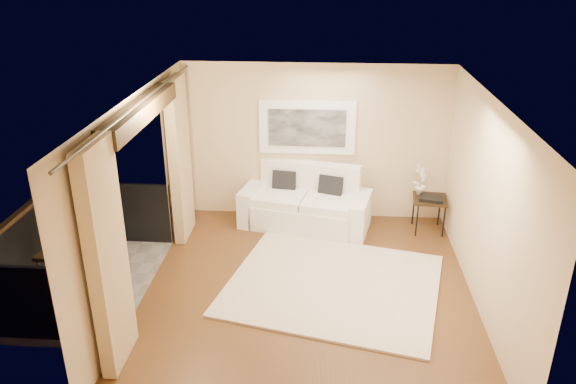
# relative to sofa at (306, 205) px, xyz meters

# --- Properties ---
(floor) EXTENTS (5.00, 5.00, 0.00)m
(floor) POSITION_rel_sofa_xyz_m (0.13, -2.10, -0.36)
(floor) COLOR brown
(floor) RESTS_ON ground
(room_shell) EXTENTS (5.00, 6.40, 5.00)m
(room_shell) POSITION_rel_sofa_xyz_m (-2.00, -2.10, 2.16)
(room_shell) COLOR white
(room_shell) RESTS_ON ground
(balcony) EXTENTS (1.81, 2.60, 1.17)m
(balcony) POSITION_rel_sofa_xyz_m (-3.18, -2.10, -0.19)
(balcony) COLOR #605B56
(balcony) RESTS_ON ground
(curtains) EXTENTS (0.16, 4.80, 2.64)m
(curtains) POSITION_rel_sofa_xyz_m (-1.98, -2.10, 0.97)
(curtains) COLOR tan
(curtains) RESTS_ON ground
(artwork) EXTENTS (1.62, 0.07, 0.92)m
(artwork) POSITION_rel_sofa_xyz_m (-0.02, 0.37, 1.26)
(artwork) COLOR white
(artwork) RESTS_ON room_shell
(rug) EXTENTS (3.36, 3.08, 0.04)m
(rug) POSITION_rel_sofa_xyz_m (0.47, -1.93, -0.35)
(rug) COLOR beige
(rug) RESTS_ON floor
(sofa) EXTENTS (2.29, 1.35, 1.03)m
(sofa) POSITION_rel_sofa_xyz_m (0.00, 0.00, 0.00)
(sofa) COLOR white
(sofa) RESTS_ON floor
(side_table) EXTENTS (0.60, 0.60, 0.60)m
(side_table) POSITION_rel_sofa_xyz_m (2.06, -0.10, 0.17)
(side_table) COLOR black
(side_table) RESTS_ON floor
(tray) EXTENTS (0.43, 0.36, 0.05)m
(tray) POSITION_rel_sofa_xyz_m (2.07, -0.16, 0.26)
(tray) COLOR black
(tray) RESTS_ON side_table
(orchid) EXTENTS (0.32, 0.33, 0.53)m
(orchid) POSITION_rel_sofa_xyz_m (1.90, 0.04, 0.49)
(orchid) COLOR white
(orchid) RESTS_ON side_table
(bistro_table) EXTENTS (0.61, 0.61, 0.67)m
(bistro_table) POSITION_rel_sofa_xyz_m (-2.91, -2.20, 0.22)
(bistro_table) COLOR black
(bistro_table) RESTS_ON balcony
(balcony_chair_far) EXTENTS (0.38, 0.38, 0.86)m
(balcony_chair_far) POSITION_rel_sofa_xyz_m (-3.31, -1.37, 0.13)
(balcony_chair_far) COLOR black
(balcony_chair_far) RESTS_ON balcony
(balcony_chair_near) EXTENTS (0.49, 0.50, 1.07)m
(balcony_chair_near) POSITION_rel_sofa_xyz_m (-3.37, -2.05, 0.26)
(balcony_chair_near) COLOR black
(balcony_chair_near) RESTS_ON balcony
(ice_bucket) EXTENTS (0.18, 0.18, 0.20)m
(ice_bucket) POSITION_rel_sofa_xyz_m (-3.08, -2.13, 0.40)
(ice_bucket) COLOR white
(ice_bucket) RESTS_ON bistro_table
(candle) EXTENTS (0.06, 0.06, 0.07)m
(candle) POSITION_rel_sofa_xyz_m (-2.85, -2.07, 0.34)
(candle) COLOR #F83E16
(candle) RESTS_ON bistro_table
(vase) EXTENTS (0.04, 0.04, 0.18)m
(vase) POSITION_rel_sofa_xyz_m (-2.91, -2.38, 0.39)
(vase) COLOR silver
(vase) RESTS_ON bistro_table
(glass_a) EXTENTS (0.06, 0.06, 0.12)m
(glass_a) POSITION_rel_sofa_xyz_m (-2.80, -2.31, 0.36)
(glass_a) COLOR white
(glass_a) RESTS_ON bistro_table
(glass_b) EXTENTS (0.06, 0.06, 0.12)m
(glass_b) POSITION_rel_sofa_xyz_m (-2.76, -2.17, 0.36)
(glass_b) COLOR silver
(glass_b) RESTS_ON bistro_table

